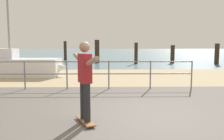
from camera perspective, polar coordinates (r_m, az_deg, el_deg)
name	(u,v)px	position (r m, az deg, el deg)	size (l,w,h in m)	color
ground_plane	(149,139)	(4.56, 8.79, -15.65)	(24.00, 10.00, 0.04)	#605B56
beach_strip	(122,76)	(12.31, 2.34, -1.53)	(24.00, 6.00, 0.04)	tan
sea_surface	(111,53)	(40.21, -0.13, 4.04)	(72.00, 50.00, 0.04)	slate
railing_fence	(46,71)	(9.09, -15.28, -0.18)	(10.70, 0.05, 1.05)	slate
sailboat	(19,66)	(13.17, -20.92, 0.84)	(5.00, 1.63, 4.49)	silver
skateboard	(85,121)	(5.27, -6.25, -11.75)	(0.50, 0.81, 0.08)	brown
skateboarder	(85,76)	(5.06, -6.38, -1.48)	(0.65, 1.36, 1.65)	#26262B
groyne_post_0	(65,51)	(23.42, -10.92, 4.43)	(0.27, 0.27, 1.84)	#332319
groyne_post_1	(97,52)	(20.11, -3.53, 4.34)	(0.38, 0.38, 1.93)	#332319
groyne_post_2	(136,53)	(19.42, 5.66, 3.90)	(0.27, 0.27, 1.70)	#332319
groyne_post_3	(173,54)	(20.76, 14.02, 3.63)	(0.34, 0.34, 1.50)	#332319
groyne_post_4	(217,54)	(20.62, 23.40, 3.47)	(0.35, 0.35, 1.64)	#332319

